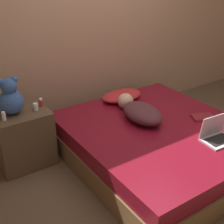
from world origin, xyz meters
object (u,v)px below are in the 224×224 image
object	(u,v)px
book	(203,117)
teddy_bear	(11,98)
person_lying	(140,111)
bottle_clear	(36,107)
laptop	(217,135)
bottle_white	(4,116)
bottle_red	(41,102)
pillow	(122,96)

from	to	relation	value
book	teddy_bear	bearing A→B (deg)	153.81
person_lying	book	xyz separation A→B (m)	(0.57, -0.38, -0.07)
bottle_clear	book	size ratio (longest dim) A/B	0.27
person_lying	laptop	xyz separation A→B (m)	(0.33, -0.75, -0.03)
teddy_bear	bottle_white	distance (m)	0.19
teddy_bear	bottle_white	world-z (taller)	teddy_bear
laptop	bottle_red	bearing A→B (deg)	139.27
pillow	laptop	bearing A→B (deg)	-81.23
bottle_red	bottle_white	xyz separation A→B (m)	(-0.41, -0.10, 0.00)
pillow	bottle_white	world-z (taller)	bottle_white
pillow	teddy_bear	world-z (taller)	teddy_bear
bottle_white	book	bearing A→B (deg)	-22.24
teddy_bear	bottle_red	distance (m)	0.32
laptop	bottle_clear	xyz separation A→B (m)	(-1.31, 1.18, 0.17)
bottle_clear	bottle_red	size ratio (longest dim) A/B	0.87
book	laptop	bearing A→B (deg)	-122.82
pillow	book	xyz separation A→B (m)	(0.43, -0.89, -0.04)
pillow	bottle_white	xyz separation A→B (m)	(-1.44, -0.12, 0.18)
laptop	bottle_clear	distance (m)	1.77
pillow	bottle_clear	bearing A→B (deg)	-175.83
bottle_clear	bottle_white	bearing A→B (deg)	-173.02
teddy_bear	person_lying	bearing A→B (deg)	-22.21
pillow	bottle_red	xyz separation A→B (m)	(-1.03, -0.02, 0.18)
person_lying	bottle_red	world-z (taller)	bottle_red
bottle_clear	bottle_white	world-z (taller)	bottle_white
laptop	pillow	bearing A→B (deg)	103.34
pillow	laptop	xyz separation A→B (m)	(0.19, -1.26, 0.00)
pillow	book	size ratio (longest dim) A/B	1.88
teddy_bear	bottle_clear	size ratio (longest dim) A/B	4.91
laptop	person_lying	bearing A→B (deg)	118.04
bottle_clear	book	xyz separation A→B (m)	(1.55, -0.80, -0.21)
bottle_red	bottle_white	size ratio (longest dim) A/B	0.99
person_lying	pillow	bearing A→B (deg)	80.49
person_lying	bottle_clear	bearing A→B (deg)	161.57
book	bottle_clear	bearing A→B (deg)	152.51
pillow	person_lying	xyz separation A→B (m)	(-0.13, -0.51, 0.03)
person_lying	teddy_bear	world-z (taller)	teddy_bear
teddy_bear	bottle_white	bearing A→B (deg)	-138.30
laptop	book	world-z (taller)	laptop
bottle_red	bottle_clear	bearing A→B (deg)	-144.19
laptop	bottle_clear	bearing A→B (deg)	142.52
person_lying	teddy_bear	xyz separation A→B (m)	(-1.19, 0.49, 0.27)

